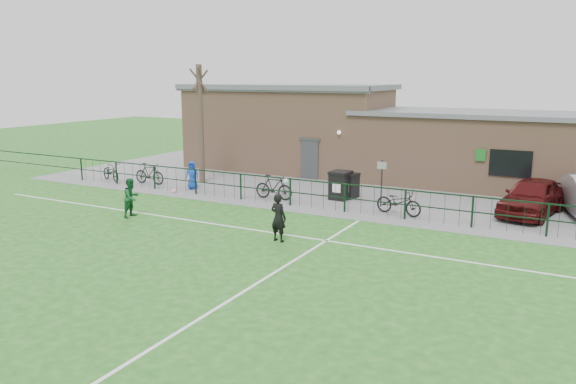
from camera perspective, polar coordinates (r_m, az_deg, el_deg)
The scene contains 20 objects.
ground at distance 16.68m, azimuth -8.21°, elevation -7.48°, with size 90.00×90.00×0.00m, color #1F591A.
paving_strip at distance 28.30m, azimuth 8.16°, elevation 0.54°, with size 34.00×13.00×0.02m, color slate.
pitch_line_touch at distance 23.14m, azimuth 3.28°, elevation -1.89°, with size 28.00×0.10×0.01m, color white.
pitch_line_mid at distance 19.87m, azimuth -1.37°, elevation -4.18°, with size 28.00×0.10×0.01m, color white.
pitch_line_perp at distance 15.63m, azimuth -2.22°, elevation -8.69°, with size 0.10×16.00×0.01m, color white.
perimeter_fence at distance 23.19m, azimuth 3.50°, elevation -0.36°, with size 28.00×0.10×1.20m, color black.
bare_tree at distance 29.06m, azimuth -8.88°, elevation 6.77°, with size 0.30×0.30×6.00m, color #413027.
wheelie_bin_left at distance 25.49m, azimuth 6.20°, elevation 0.56°, with size 0.69×0.78×1.04m, color black.
wheelie_bin_right at distance 25.15m, azimuth 5.35°, elevation 0.60°, with size 0.78×0.89×1.18m, color black.
sign_post at distance 23.90m, azimuth 9.48°, elevation 0.89°, with size 0.06×0.06×2.00m, color black.
car_maroon at distance 24.17m, azimuth 23.55°, elevation -0.44°, with size 1.75×4.35×1.48m, color #440C0D.
bicycle_a at distance 30.91m, azimuth -17.54°, elevation 1.98°, with size 0.63×1.82×0.95m, color black.
bicycle_b at distance 29.42m, azimuth -13.90°, elevation 1.82°, with size 0.50×1.78×1.07m, color black.
bicycle_d at distance 25.04m, azimuth -1.45°, elevation 0.50°, with size 0.52×1.83×1.10m, color black.
bicycle_e at distance 22.69m, azimuth 11.19°, elevation -1.01°, with size 0.68×1.96×1.03m, color black.
spectator_child at distance 27.68m, azimuth -9.72°, elevation 1.70°, with size 0.67×0.43×1.36m, color #133DB3.
goalkeeper_kick at distance 18.78m, azimuth -0.96°, elevation -2.50°, with size 1.56×2.94×1.63m.
outfield_player at distance 22.81m, azimuth -15.61°, elevation -0.55°, with size 0.75×0.58×1.53m, color #165028.
ball_ground at distance 27.05m, azimuth -11.50°, elevation 0.11°, with size 0.21×0.21×0.21m, color white.
clubhouse at distance 31.06m, azimuth 8.66°, elevation 5.65°, with size 24.25×5.40×4.96m.
Camera 1 is at (9.44, -12.61, 5.47)m, focal length 35.00 mm.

